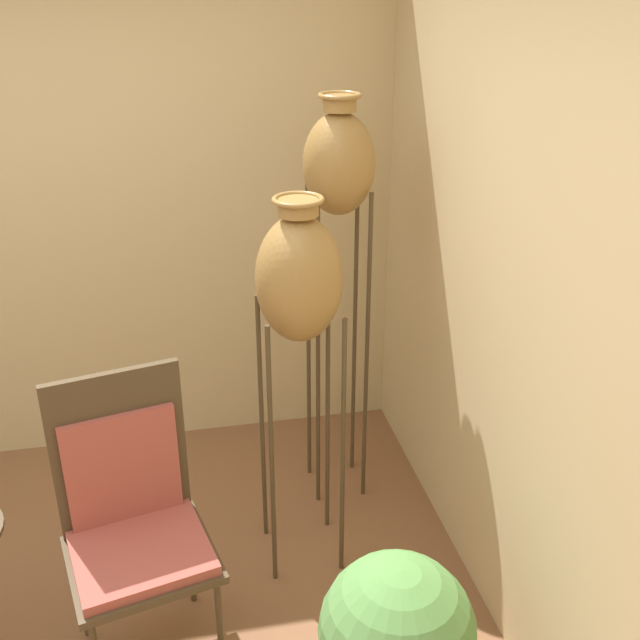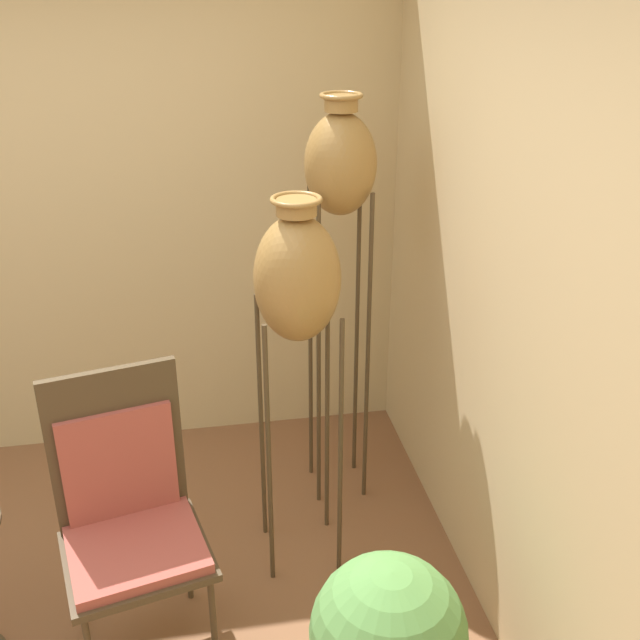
{
  "view_description": "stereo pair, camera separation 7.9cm",
  "coord_description": "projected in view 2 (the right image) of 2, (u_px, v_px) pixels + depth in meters",
  "views": [
    {
      "loc": [
        0.59,
        -1.99,
        2.4
      ],
      "look_at": [
        1.19,
        0.87,
        1.05
      ],
      "focal_mm": 42.0,
      "sensor_mm": 36.0,
      "label": 1
    },
    {
      "loc": [
        0.67,
        -2.01,
        2.4
      ],
      "look_at": [
        1.19,
        0.87,
        1.05
      ],
      "focal_mm": 42.0,
      "sensor_mm": 36.0,
      "label": 2
    }
  ],
  "objects": [
    {
      "name": "chair",
      "position": [
        128.0,
        507.0,
        2.75
      ],
      "size": [
        0.61,
        0.57,
        1.13
      ],
      "rotation": [
        0.0,
        0.0,
        0.23
      ],
      "color": "#473823",
      "rests_on": "ground_plane"
    },
    {
      "name": "vase_stand_tall",
      "position": [
        340.0,
        173.0,
        3.2
      ],
      "size": [
        0.31,
        0.31,
        1.96
      ],
      "color": "#473823",
      "rests_on": "ground_plane"
    },
    {
      "name": "wall_back",
      "position": [
        53.0,
        207.0,
        3.71
      ],
      "size": [
        7.5,
        0.06,
        2.7
      ],
      "color": "#D1B784",
      "rests_on": "ground_plane"
    },
    {
      "name": "wall_right",
      "position": [
        548.0,
        333.0,
        2.41
      ],
      "size": [
        0.06,
        7.5,
        2.7
      ],
      "color": "#D1B784",
      "rests_on": "ground_plane"
    },
    {
      "name": "vase_stand_medium",
      "position": [
        297.0,
        283.0,
        2.88
      ],
      "size": [
        0.34,
        0.34,
        1.66
      ],
      "color": "#473823",
      "rests_on": "ground_plane"
    }
  ]
}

